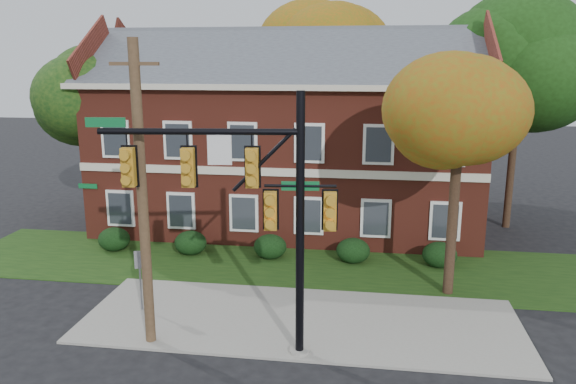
# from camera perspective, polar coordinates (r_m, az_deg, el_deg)

# --- Properties ---
(ground) EXTENTS (120.00, 120.00, 0.00)m
(ground) POSITION_cam_1_polar(r_m,az_deg,el_deg) (17.72, 0.84, -14.46)
(ground) COLOR black
(ground) RESTS_ON ground
(sidewalk) EXTENTS (14.00, 5.00, 0.08)m
(sidewalk) POSITION_cam_1_polar(r_m,az_deg,el_deg) (18.58, 1.25, -12.93)
(sidewalk) COLOR gray
(sidewalk) RESTS_ON ground
(grass_strip) EXTENTS (30.00, 6.00, 0.04)m
(grass_strip) POSITION_cam_1_polar(r_m,az_deg,el_deg) (23.15, 2.79, -7.54)
(grass_strip) COLOR #193811
(grass_strip) RESTS_ON ground
(apartment_building) EXTENTS (18.80, 8.80, 9.74)m
(apartment_building) POSITION_cam_1_polar(r_m,az_deg,el_deg) (27.98, 0.01, 6.61)
(apartment_building) COLOR maroon
(apartment_building) RESTS_ON ground
(hedge_far_left) EXTENTS (1.40, 1.26, 1.05)m
(hedge_far_left) POSITION_cam_1_polar(r_m,az_deg,el_deg) (26.00, -17.25, -4.60)
(hedge_far_left) COLOR black
(hedge_far_left) RESTS_ON ground
(hedge_left) EXTENTS (1.40, 1.26, 1.05)m
(hedge_left) POSITION_cam_1_polar(r_m,az_deg,el_deg) (24.72, -9.87, -5.11)
(hedge_left) COLOR black
(hedge_left) RESTS_ON ground
(hedge_center) EXTENTS (1.40, 1.26, 1.05)m
(hedge_center) POSITION_cam_1_polar(r_m,az_deg,el_deg) (23.89, -1.83, -5.57)
(hedge_center) COLOR black
(hedge_center) RESTS_ON ground
(hedge_right) EXTENTS (1.40, 1.26, 1.05)m
(hedge_right) POSITION_cam_1_polar(r_m,az_deg,el_deg) (23.56, 6.63, -5.93)
(hedge_right) COLOR black
(hedge_right) RESTS_ON ground
(hedge_far_right) EXTENTS (1.40, 1.26, 1.05)m
(hedge_far_right) POSITION_cam_1_polar(r_m,az_deg,el_deg) (23.74, 15.15, -6.17)
(hedge_far_right) COLOR black
(hedge_far_right) RESTS_ON ground
(tree_near_right) EXTENTS (4.50, 4.25, 8.58)m
(tree_near_right) POSITION_cam_1_polar(r_m,az_deg,el_deg) (19.74, 17.82, 8.08)
(tree_near_right) COLOR black
(tree_near_right) RESTS_ON ground
(tree_left_rear) EXTENTS (5.40, 5.10, 8.88)m
(tree_left_rear) POSITION_cam_1_polar(r_m,az_deg,el_deg) (29.79, -19.46, 9.54)
(tree_left_rear) COLOR black
(tree_left_rear) RESTS_ON ground
(tree_right_rear) EXTENTS (6.30, 5.95, 10.62)m
(tree_right_rear) POSITION_cam_1_polar(r_m,az_deg,el_deg) (29.28, 23.29, 12.00)
(tree_right_rear) COLOR black
(tree_right_rear) RESTS_ON ground
(tree_far_rear) EXTENTS (6.84, 6.46, 11.52)m
(tree_far_rear) POSITION_cam_1_polar(r_m,az_deg,el_deg) (35.45, 4.12, 14.23)
(tree_far_rear) COLOR black
(tree_far_rear) RESTS_ON ground
(traffic_signal) EXTENTS (6.68, 1.01, 7.48)m
(traffic_signal) POSITION_cam_1_polar(r_m,az_deg,el_deg) (15.10, -3.85, -0.56)
(traffic_signal) COLOR gray
(traffic_signal) RESTS_ON ground
(utility_pole) EXTENTS (1.38, 0.30, 8.83)m
(utility_pole) POSITION_cam_1_polar(r_m,az_deg,el_deg) (16.28, -14.58, -0.53)
(utility_pole) COLOR #473421
(utility_pole) RESTS_ON ground
(sign_post) EXTENTS (0.30, 0.15, 2.14)m
(sign_post) POSITION_cam_1_polar(r_m,az_deg,el_deg) (19.35, -14.83, -7.74)
(sign_post) COLOR slate
(sign_post) RESTS_ON ground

